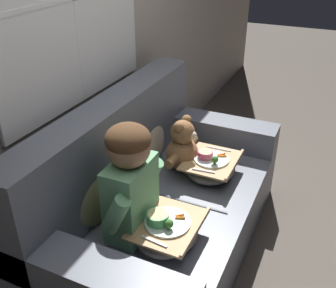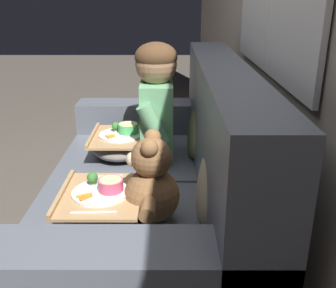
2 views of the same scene
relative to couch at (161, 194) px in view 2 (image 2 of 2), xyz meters
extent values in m
plane|color=#4C443D|center=(0.00, -0.08, -0.33)|extent=(14.00, 14.00, 0.00)
cube|color=#565B66|center=(0.00, -0.08, -0.13)|extent=(1.82, 0.97, 0.40)
cube|color=#565B66|center=(0.00, 0.29, 0.35)|extent=(1.82, 0.22, 0.57)
cube|color=#565B66|center=(-0.80, -0.08, 0.16)|extent=(0.22, 0.97, 0.20)
cube|color=#565B66|center=(0.80, -0.08, 0.16)|extent=(0.22, 0.97, 0.20)
cube|color=#3D424C|center=(0.00, -0.10, 0.07)|extent=(0.01, 0.71, 0.01)
ellipsoid|color=#898456|center=(-0.34, 0.21, 0.25)|extent=(0.39, 0.19, 0.40)
ellipsoid|color=#C1B293|center=(0.34, 0.21, 0.25)|extent=(0.36, 0.17, 0.38)
cube|color=#66A370|center=(-0.34, -0.03, 0.28)|extent=(0.32, 0.18, 0.43)
sphere|color=#936B4C|center=(-0.34, -0.03, 0.59)|extent=(0.22, 0.22, 0.22)
ellipsoid|color=#4C331E|center=(-0.34, -0.03, 0.63)|extent=(0.23, 0.23, 0.16)
cylinder|color=#66A370|center=(-0.53, -0.05, 0.31)|extent=(0.09, 0.17, 0.24)
cylinder|color=#66A370|center=(-0.16, -0.04, 0.31)|extent=(0.09, 0.17, 0.24)
sphere|color=brown|center=(0.34, -0.03, 0.18)|extent=(0.23, 0.23, 0.23)
sphere|color=brown|center=(0.34, -0.03, 0.34)|extent=(0.16, 0.16, 0.16)
sphere|color=brown|center=(0.29, -0.02, 0.41)|extent=(0.07, 0.07, 0.07)
sphere|color=brown|center=(0.40, -0.03, 0.41)|extent=(0.07, 0.07, 0.07)
sphere|color=beige|center=(0.34, -0.10, 0.34)|extent=(0.06, 0.06, 0.06)
sphere|color=black|center=(0.34, -0.12, 0.34)|extent=(0.02, 0.02, 0.02)
cylinder|color=brown|center=(0.20, -0.02, 0.20)|extent=(0.12, 0.07, 0.06)
cylinder|color=brown|center=(0.49, -0.04, 0.20)|extent=(0.12, 0.07, 0.06)
cylinder|color=brown|center=(0.29, -0.14, 0.10)|extent=(0.06, 0.10, 0.06)
cylinder|color=brown|center=(0.39, -0.14, 0.10)|extent=(0.06, 0.10, 0.06)
ellipsoid|color=slate|center=(-0.34, -0.24, 0.12)|extent=(0.38, 0.31, 0.11)
cube|color=tan|center=(-0.34, -0.24, 0.18)|extent=(0.39, 0.33, 0.01)
cube|color=tan|center=(-0.34, -0.39, 0.19)|extent=(0.39, 0.02, 0.02)
cylinder|color=silver|center=(-0.34, -0.24, 0.19)|extent=(0.24, 0.24, 0.01)
cylinder|color=#4CAD60|center=(-0.37, -0.19, 0.22)|extent=(0.12, 0.12, 0.05)
cylinder|color=#E5D189|center=(-0.37, -0.19, 0.25)|extent=(0.10, 0.10, 0.01)
sphere|color=#38702D|center=(-0.39, -0.27, 0.23)|extent=(0.05, 0.05, 0.05)
cylinder|color=#7A9E56|center=(-0.39, -0.27, 0.21)|extent=(0.02, 0.02, 0.02)
cylinder|color=orange|center=(-0.30, -0.29, 0.20)|extent=(0.03, 0.05, 0.01)
cylinder|color=orange|center=(-0.28, -0.28, 0.20)|extent=(0.04, 0.04, 0.01)
cube|color=silver|center=(-0.50, -0.24, 0.19)|extent=(0.03, 0.14, 0.01)
ellipsoid|color=slate|center=(0.34, -0.24, 0.12)|extent=(0.37, 0.31, 0.11)
cube|color=tan|center=(0.34, -0.24, 0.18)|extent=(0.39, 0.33, 0.01)
cube|color=tan|center=(0.34, -0.39, 0.19)|extent=(0.39, 0.02, 0.02)
cylinder|color=silver|center=(0.34, -0.24, 0.19)|extent=(0.23, 0.23, 0.01)
cylinder|color=#D64C70|center=(0.34, -0.19, 0.22)|extent=(0.10, 0.10, 0.05)
cylinder|color=#E5D189|center=(0.34, -0.19, 0.24)|extent=(0.09, 0.09, 0.01)
sphere|color=#38702D|center=(0.29, -0.28, 0.23)|extent=(0.05, 0.05, 0.05)
cylinder|color=#7A9E56|center=(0.29, -0.28, 0.21)|extent=(0.02, 0.02, 0.02)
cylinder|color=orange|center=(0.39, -0.29, 0.20)|extent=(0.04, 0.06, 0.01)
cylinder|color=orange|center=(0.41, -0.28, 0.20)|extent=(0.05, 0.05, 0.01)
cube|color=silver|center=(0.19, -0.24, 0.19)|extent=(0.03, 0.14, 0.01)
cube|color=silver|center=(0.50, -0.24, 0.19)|extent=(0.02, 0.17, 0.01)
camera|label=1|loc=(-1.77, -0.89, 1.52)|focal=42.00mm
camera|label=2|loc=(1.75, 0.04, 0.94)|focal=42.00mm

